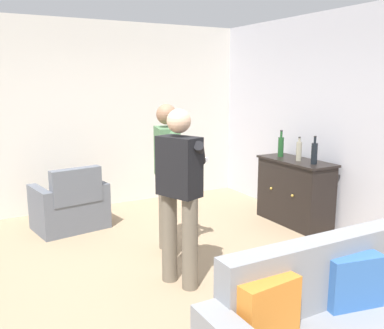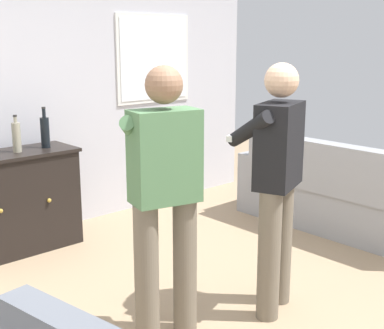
{
  "view_description": "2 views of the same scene",
  "coord_description": "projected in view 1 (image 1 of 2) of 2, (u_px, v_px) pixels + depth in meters",
  "views": [
    {
      "loc": [
        3.75,
        -1.63,
        1.93
      ],
      "look_at": [
        -0.11,
        0.49,
        1.06
      ],
      "focal_mm": 40.0,
      "sensor_mm": 36.0,
      "label": 1
    },
    {
      "loc": [
        -2.35,
        -2.01,
        1.83
      ],
      "look_at": [
        -0.02,
        0.55,
        1.01
      ],
      "focal_mm": 50.0,
      "sensor_mm": 36.0,
      "label": 2
    }
  ],
  "objects": [
    {
      "name": "wall_back_with_window",
      "position": [
        350.0,
        123.0,
        5.32
      ],
      "size": [
        5.2,
        0.15,
        2.8
      ],
      "color": "silver",
      "rests_on": "ground"
    },
    {
      "name": "person_standing_right",
      "position": [
        180.0,
        189.0,
        3.95
      ],
      "size": [
        0.52,
        0.52,
        1.68
      ],
      "color": "#6B6051",
      "rests_on": "ground"
    },
    {
      "name": "bottle_liquor_amber",
      "position": [
        281.0,
        146.0,
        5.95
      ],
      "size": [
        0.08,
        0.08,
        0.37
      ],
      "color": "#1E4C23",
      "rests_on": "sideboard_cabinet"
    },
    {
      "name": "ground",
      "position": [
        155.0,
        272.0,
        4.37
      ],
      "size": [
        10.4,
        10.4,
        0.0
      ],
      "primitive_type": "plane",
      "color": "#9E8466"
    },
    {
      "name": "person_standing_left",
      "position": [
        168.0,
        172.0,
        4.71
      ],
      "size": [
        0.54,
        0.51,
        1.68
      ],
      "color": "#6B6051",
      "rests_on": "ground"
    },
    {
      "name": "couch",
      "position": [
        355.0,
        318.0,
        2.89
      ],
      "size": [
        0.57,
        2.29,
        0.89
      ],
      "color": "gray",
      "rests_on": "ground"
    },
    {
      "name": "bottle_spirits_clear",
      "position": [
        314.0,
        153.0,
        5.4
      ],
      "size": [
        0.08,
        0.08,
        0.36
      ],
      "color": "black",
      "rests_on": "sideboard_cabinet"
    },
    {
      "name": "armchair",
      "position": [
        71.0,
        208.0,
        5.6
      ],
      "size": [
        0.77,
        0.97,
        0.85
      ],
      "color": "slate",
      "rests_on": "ground"
    },
    {
      "name": "wall_side_left",
      "position": [
        81.0,
        116.0,
        6.38
      ],
      "size": [
        0.12,
        5.2,
        2.8
      ],
      "primitive_type": "cube",
      "color": "silver",
      "rests_on": "ground"
    },
    {
      "name": "sideboard_cabinet",
      "position": [
        295.0,
        192.0,
        5.8
      ],
      "size": [
        1.11,
        0.49,
        0.88
      ],
      "color": "black",
      "rests_on": "ground"
    },
    {
      "name": "bottle_wine_green",
      "position": [
        299.0,
        151.0,
        5.63
      ],
      "size": [
        0.07,
        0.07,
        0.32
      ],
      "color": "gray",
      "rests_on": "sideboard_cabinet"
    }
  ]
}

